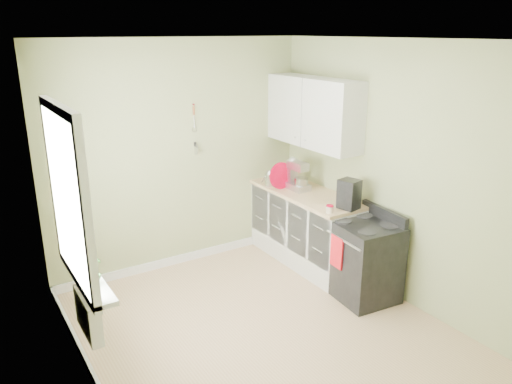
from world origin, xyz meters
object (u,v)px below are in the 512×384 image
stove (363,260)px  kettle (269,178)px  coffee_maker (349,195)px  stand_mixer (297,176)px

stove → kettle: (-0.23, 1.48, 0.58)m
kettle → coffee_maker: coffee_maker is taller
stove → stand_mixer: bearing=91.2°
stand_mixer → coffee_maker: size_ratio=1.19×
stove → coffee_maker: 0.71m
kettle → stand_mixer: bearing=-56.6°
stove → kettle: size_ratio=4.92×
stove → stand_mixer: stand_mixer is taller
stove → coffee_maker: (0.04, 0.32, 0.64)m
kettle → coffee_maker: (0.26, -1.16, 0.06)m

